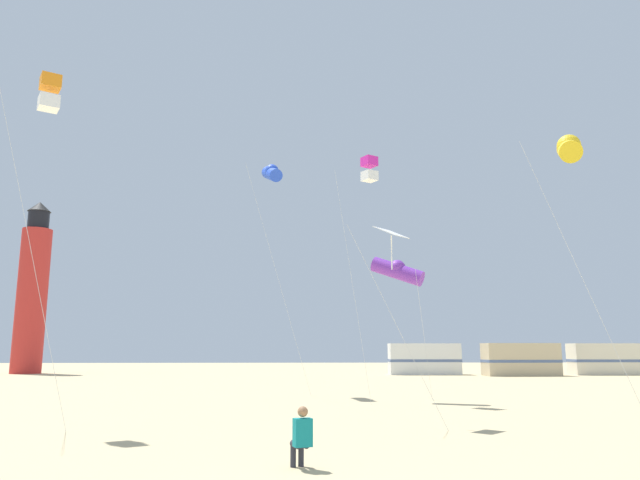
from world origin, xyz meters
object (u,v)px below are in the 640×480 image
Objects in this scene: kite_tube_blue at (272,173)px; rv_van_white at (424,359)px; kite_tube_gold at (569,149)px; kite_flyer_standing at (301,436)px; kite_diamond_white at (391,238)px; lighthouse_distant at (32,291)px; kite_tube_violet at (397,271)px; rv_van_cream at (606,359)px; kite_box_magenta at (369,169)px; kite_box_orange at (50,93)px; rv_van_tan at (521,360)px.

kite_tube_blue is 1.90× the size of rv_van_white.
kite_tube_blue is 1.32× the size of kite_tube_gold.
rv_van_white is (12.10, 43.39, 0.78)m from kite_flyer_standing.
kite_diamond_white is at bearing -130.43° from kite_flyer_standing.
lighthouse_distant is (-25.33, 47.66, 7.22)m from kite_flyer_standing.
kite_tube_violet is 8.44m from kite_diamond_white.
kite_tube_violet is 0.99× the size of rv_van_cream.
kite_tube_violet reaches higher than rv_van_cream.
kite_box_magenta is at bearing 87.06° from kite_diamond_white.
kite_tube_blue is at bearing -49.35° from lighthouse_distant.
kite_tube_gold is 0.56× the size of lighthouse_distant.
kite_box_magenta reaches higher than rv_van_white.
kite_tube_blue reaches higher than rv_van_cream.
kite_diamond_white is 0.37× the size of lighthouse_distant.
kite_box_orange is 0.99× the size of kite_box_magenta.
lighthouse_distant is 46.32m from rv_van_tan.
kite_box_magenta is 0.66× the size of lighthouse_distant.
kite_tube_violet is 44.35m from lighthouse_distant.
kite_flyer_standing is at bearing -39.50° from kite_box_orange.
lighthouse_distant reaches higher than kite_tube_blue.
rv_van_white is (20.14, 36.76, -8.96)m from kite_box_orange.
lighthouse_distant is (-30.00, 32.60, 2.05)m from kite_tube_violet.
kite_diamond_white is 0.94× the size of rv_van_cream.
kite_tube_blue reaches higher than kite_flyer_standing.
rv_van_cream is at bearing 48.50° from kite_tube_violet.
kite_diamond_white is (-1.68, -8.27, -0.06)m from kite_tube_violet.
lighthouse_distant reaches higher than rv_van_tan.
kite_box_magenta is 31.90m from rv_van_tan.
kite_box_orange is 1.67× the size of rv_van_white.
kite_flyer_standing is 18.03m from kite_box_magenta.
rv_van_tan is (21.24, 20.77, -10.32)m from kite_tube_blue.
kite_tube_gold reaches higher than kite_tube_violet.
rv_van_tan is at bearing 50.36° from kite_box_orange.
kite_tube_violet is (4.66, 15.06, 5.18)m from kite_flyer_standing.
lighthouse_distant is at bearing 112.86° from kite_box_orange.
lighthouse_distant is at bearing 176.47° from rv_van_cream.
rv_van_tan is at bearing -167.05° from rv_van_cream.
kite_tube_gold is at bearing -56.42° from kite_box_magenta.
rv_van_white is (9.11, 36.60, -4.34)m from kite_diamond_white.
kite_flyer_standing is 0.18× the size of rv_van_white.
kite_tube_violet reaches higher than rv_van_white.
kite_box_magenta is (0.41, 7.93, 4.75)m from kite_diamond_white.
rv_van_tan reaches higher than kite_flyer_standing.
kite_box_magenta is 1.71× the size of rv_van_tan.
kite_flyer_standing is 45.08m from rv_van_tan.
kite_box_magenta reaches higher than rv_van_tan.
kite_box_orange is 51.63m from rv_van_cream.
kite_box_magenta is 38.17m from rv_van_cream.
kite_box_orange is at bearing -144.72° from kite_box_magenta.
kite_tube_blue is 1.12× the size of kite_box_magenta.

